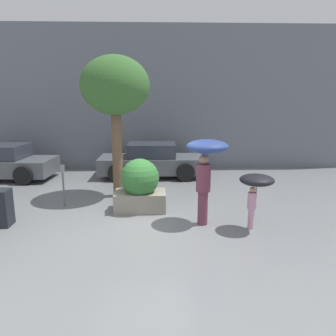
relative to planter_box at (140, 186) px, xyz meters
name	(u,v)px	position (x,y,z in m)	size (l,w,h in m)	color
ground_plane	(144,223)	(0.12, -0.97, -0.69)	(40.00, 40.00, 0.00)	slate
building_facade	(148,99)	(0.12, 5.53, 2.31)	(18.00, 0.30, 6.00)	slate
planter_box	(140,186)	(0.00, 0.00, 0.00)	(1.39, 1.05, 1.44)	gray
person_adult	(206,159)	(1.64, -0.99, 0.93)	(1.01, 1.01, 2.08)	brown
person_child	(256,184)	(2.74, -1.46, 0.41)	(0.79, 0.79, 1.33)	#D199B7
parked_car_near	(152,161)	(0.27, 3.97, -0.08)	(4.07, 1.91, 1.32)	#4C5156
parked_car_far	(3,163)	(-5.40, 3.76, -0.08)	(3.95, 2.12, 1.32)	#4C5156
street_tree	(115,88)	(-0.75, 1.37, 2.64)	(2.05, 2.05, 4.28)	brown
parking_meter	(63,177)	(-2.18, 0.40, 0.18)	(0.14, 0.14, 1.21)	#595B60
newspaper_box	(0,208)	(-3.33, -1.01, -0.24)	(0.50, 0.44, 0.90)	#1E2328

